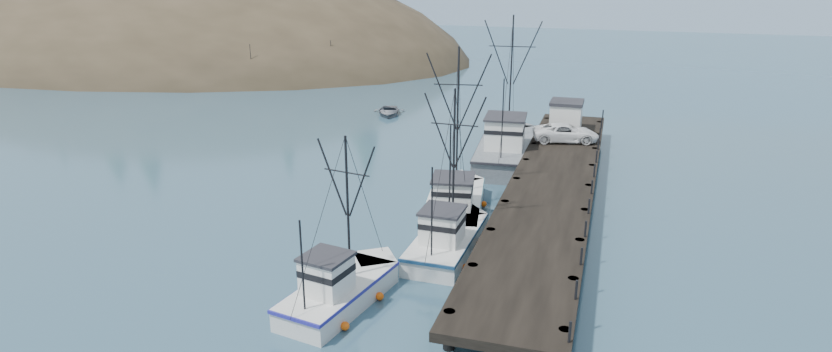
{
  "coord_description": "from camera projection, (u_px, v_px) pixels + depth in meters",
  "views": [
    {
      "loc": [
        17.67,
        -29.52,
        17.28
      ],
      "look_at": [
        4.6,
        12.83,
        2.5
      ],
      "focal_mm": 28.0,
      "sensor_mm": 36.0,
      "label": 1
    }
  ],
  "objects": [
    {
      "name": "motorboat",
      "position": [
        388.0,
        115.0,
        76.33
      ],
      "size": [
        5.09,
        6.13,
        1.1
      ],
      "primitive_type": "imported",
      "rotation": [
        0.0,
        0.0,
        0.28
      ],
      "color": "slate",
      "rests_on": "ground"
    },
    {
      "name": "moored_sailboats",
      "position": [
        306.0,
        79.0,
        97.33
      ],
      "size": [
        19.35,
        15.85,
        6.35
      ],
      "color": "silver",
      "rests_on": "ground"
    },
    {
      "name": "pickup_truck",
      "position": [
        566.0,
        133.0,
        57.26
      ],
      "size": [
        6.16,
        3.86,
        1.59
      ],
      "primitive_type": "imported",
      "rotation": [
        0.0,
        0.0,
        1.8
      ],
      "color": "white",
      "rests_on": "pier"
    },
    {
      "name": "work_vessel",
      "position": [
        506.0,
        147.0,
        58.61
      ],
      "size": [
        5.74,
        15.76,
        13.12
      ],
      "color": "slate",
      "rests_on": "ground"
    },
    {
      "name": "trawler_mid",
      "position": [
        342.0,
        289.0,
        34.18
      ],
      "size": [
        4.39,
        9.17,
        9.32
      ],
      "color": "silver",
      "rests_on": "ground"
    },
    {
      "name": "pier_shed",
      "position": [
        566.0,
        115.0,
        61.01
      ],
      "size": [
        3.0,
        3.2,
        2.8
      ],
      "color": "silver",
      "rests_on": "pier"
    },
    {
      "name": "headland",
      "position": [
        136.0,
        74.0,
        130.82
      ],
      "size": [
        134.8,
        78.0,
        51.0
      ],
      "color": "#382D1E",
      "rests_on": "ground"
    },
    {
      "name": "trawler_near",
      "position": [
        448.0,
        238.0,
        40.39
      ],
      "size": [
        3.54,
        10.12,
        10.44
      ],
      "color": "silver",
      "rests_on": "ground"
    },
    {
      "name": "distant_ridge",
      "position": [
        593.0,
        23.0,
        188.47
      ],
      "size": [
        360.0,
        40.0,
        26.0
      ],
      "primitive_type": "cube",
      "color": "#9EB2C6",
      "rests_on": "ground"
    },
    {
      "name": "pier",
      "position": [
        552.0,
        185.0,
        47.22
      ],
      "size": [
        6.0,
        44.0,
        2.0
      ],
      "color": "black",
      "rests_on": "ground"
    },
    {
      "name": "distant_ridge_far",
      "position": [
        440.0,
        15.0,
        216.05
      ],
      "size": [
        180.0,
        25.0,
        18.0
      ],
      "primitive_type": "cube",
      "color": "silver",
      "rests_on": "ground"
    },
    {
      "name": "trawler_far",
      "position": [
        455.0,
        202.0,
        46.35
      ],
      "size": [
        5.35,
        11.98,
        12.08
      ],
      "color": "silver",
      "rests_on": "ground"
    },
    {
      "name": "ground",
      "position": [
        274.0,
        277.0,
        37.16
      ],
      "size": [
        400.0,
        400.0,
        0.0
      ],
      "primitive_type": "plane",
      "color": "#2B4B60",
      "rests_on": "ground"
    }
  ]
}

